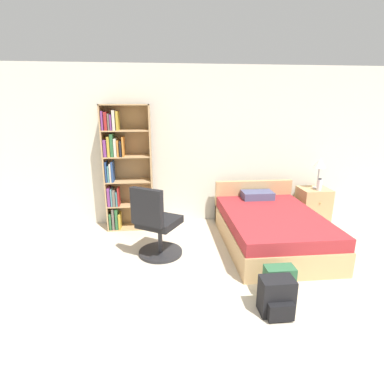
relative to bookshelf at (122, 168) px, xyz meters
The scene contains 10 objects.
ground_plane 3.55m from the bookshelf, 60.58° to the right, with size 14.00×14.00×0.00m, color beige.
wall_back 1.71m from the bookshelf, ahead, with size 9.00×0.06×2.60m.
bookshelf is the anchor object (origin of this frame).
bed 2.45m from the bookshelf, 20.45° to the right, with size 1.32×1.92×0.74m.
office_chair 1.32m from the bookshelf, 63.24° to the right, with size 0.69×0.72×1.00m.
nightstand 3.29m from the bookshelf, ahead, with size 0.48×0.46×0.62m.
table_lamp 3.25m from the bookshelf, ahead, with size 0.21×0.21×0.51m.
water_bottle 3.24m from the bookshelf, ahead, with size 0.08×0.08×0.21m.
backpack_green 2.92m from the bookshelf, 49.15° to the right, with size 0.31×0.23×0.36m.
backpack_black 3.02m from the bookshelf, 53.84° to the right, with size 0.33×0.28×0.37m.
Camera 1 is at (-1.04, -1.79, 1.97)m, focal length 28.00 mm.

